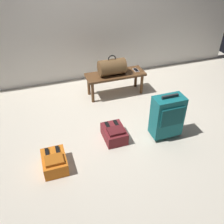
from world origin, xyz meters
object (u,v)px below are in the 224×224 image
duffel_bag_brown (112,67)px  suitcase_upright_teal (167,116)px  bench (115,77)px  backpack_orange (54,162)px  cell_phone (136,70)px  backpack_maroon (114,133)px

duffel_bag_brown → suitcase_upright_teal: (0.34, -1.29, -0.18)m
bench → suitcase_upright_teal: suitcase_upright_teal is taller
suitcase_upright_teal → backpack_orange: (-1.53, -0.10, -0.25)m
cell_phone → backpack_maroon: bearing=-124.9°
bench → cell_phone: bearing=0.7°
backpack_maroon → suitcase_upright_teal: bearing=-13.4°
duffel_bag_brown → backpack_orange: bearing=-130.7°
bench → duffel_bag_brown: bearing=180.0°
backpack_maroon → bench: bearing=70.0°
duffel_bag_brown → backpack_maroon: duffel_bag_brown is taller
bench → backpack_maroon: bearing=-110.0°
cell_phone → bench: bearing=-179.3°
duffel_bag_brown → backpack_orange: duffel_bag_brown is taller
suitcase_upright_teal → cell_phone: bearing=85.6°
cell_phone → backpack_orange: size_ratio=0.38×
duffel_bag_brown → cell_phone: 0.46m
duffel_bag_brown → backpack_maroon: size_ratio=1.16×
bench → duffel_bag_brown: duffel_bag_brown is taller
bench → backpack_orange: (-1.25, -1.39, -0.24)m
bench → suitcase_upright_teal: size_ratio=1.51×
cell_phone → backpack_orange: cell_phone is taller
duffel_bag_brown → backpack_maroon: bearing=-107.2°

